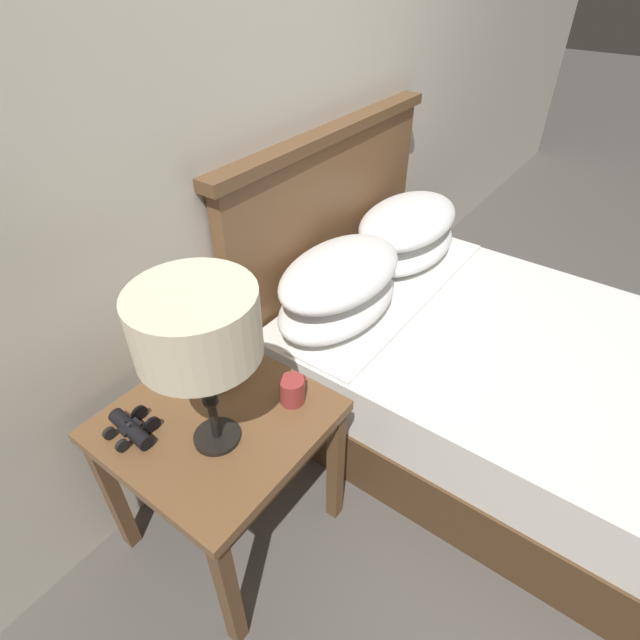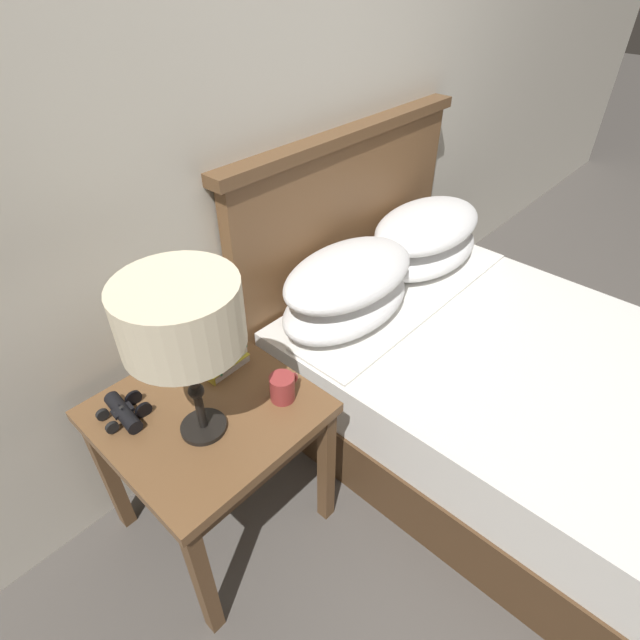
# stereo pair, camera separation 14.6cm
# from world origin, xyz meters

# --- Properties ---
(ground_plane) EXTENTS (20.00, 20.00, 0.00)m
(ground_plane) POSITION_xyz_m (0.00, 0.00, 0.00)
(ground_plane) COLOR #514C47
(ground_plane) RESTS_ON ground
(wall_back) EXTENTS (8.00, 0.06, 2.60)m
(wall_back) POSITION_xyz_m (0.00, 0.93, 1.30)
(wall_back) COLOR beige
(wall_back) RESTS_ON ground_plane
(nightstand) EXTENTS (0.58, 0.58, 0.58)m
(nightstand) POSITION_xyz_m (-0.62, 0.56, 0.51)
(nightstand) COLOR brown
(nightstand) RESTS_ON ground_plane
(bed) EXTENTS (1.33, 1.92, 1.11)m
(bed) POSITION_xyz_m (0.38, 0.04, 0.30)
(bed) COLOR #4E3520
(bed) RESTS_ON ground_plane
(table_lamp) EXTENTS (0.30, 0.30, 0.49)m
(table_lamp) POSITION_xyz_m (-0.67, 0.50, 0.98)
(table_lamp) COLOR black
(table_lamp) RESTS_ON nightstand
(book_on_nightstand) EXTENTS (0.16, 0.21, 0.03)m
(book_on_nightstand) POSITION_xyz_m (-0.47, 0.71, 0.60)
(book_on_nightstand) COLOR silver
(book_on_nightstand) RESTS_ON nightstand
(book_stacked_on_top) EXTENTS (0.16, 0.21, 0.03)m
(book_stacked_on_top) POSITION_xyz_m (-0.47, 0.71, 0.63)
(book_stacked_on_top) COLOR silver
(book_stacked_on_top) RESTS_ON book_on_nightstand
(binoculars_pair) EXTENTS (0.14, 0.16, 0.05)m
(binoculars_pair) POSITION_xyz_m (-0.80, 0.70, 0.61)
(binoculars_pair) COLOR black
(binoculars_pair) RESTS_ON nightstand
(coffee_mug) EXTENTS (0.10, 0.08, 0.08)m
(coffee_mug) POSITION_xyz_m (-0.43, 0.42, 0.63)
(coffee_mug) COLOR #993333
(coffee_mug) RESTS_ON nightstand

